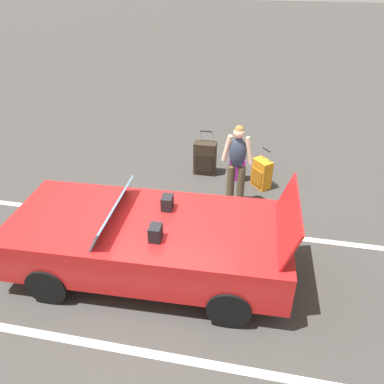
{
  "coord_description": "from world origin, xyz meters",
  "views": [
    {
      "loc": [
        -1.5,
        4.28,
        4.27
      ],
      "look_at": [
        -0.41,
        -1.21,
        0.75
      ],
      "focal_mm": 36.01,
      "sensor_mm": 36.0,
      "label": 1
    }
  ],
  "objects_px": {
    "suitcase_small_carryon": "(237,169)",
    "convertible_car": "(137,239)",
    "traveler_person": "(237,162)",
    "suitcase_large_black": "(205,158)",
    "suitcase_medium_bright": "(262,174)"
  },
  "relations": [
    {
      "from": "suitcase_small_carryon",
      "to": "convertible_car",
      "type": "bearing_deg",
      "value": 155.47
    },
    {
      "from": "suitcase_medium_bright",
      "to": "convertible_car",
      "type": "bearing_deg",
      "value": 16.72
    },
    {
      "from": "suitcase_large_black",
      "to": "traveler_person",
      "type": "bearing_deg",
      "value": 35.46
    },
    {
      "from": "suitcase_large_black",
      "to": "suitcase_small_carryon",
      "type": "relative_size",
      "value": 1.24
    },
    {
      "from": "suitcase_large_black",
      "to": "suitcase_medium_bright",
      "type": "xyz_separation_m",
      "value": [
        -1.26,
        0.36,
        -0.06
      ]
    },
    {
      "from": "traveler_person",
      "to": "convertible_car",
      "type": "bearing_deg",
      "value": -27.79
    },
    {
      "from": "convertible_car",
      "to": "suitcase_small_carryon",
      "type": "xyz_separation_m",
      "value": [
        -1.23,
        -3.11,
        -0.34
      ]
    },
    {
      "from": "convertible_car",
      "to": "suitcase_medium_bright",
      "type": "xyz_separation_m",
      "value": [
        -1.76,
        -2.9,
        -0.28
      ]
    },
    {
      "from": "convertible_car",
      "to": "suitcase_medium_bright",
      "type": "bearing_deg",
      "value": -123.18
    },
    {
      "from": "convertible_car",
      "to": "suitcase_large_black",
      "type": "xyz_separation_m",
      "value": [
        -0.49,
        -3.26,
        -0.22
      ]
    },
    {
      "from": "suitcase_small_carryon",
      "to": "traveler_person",
      "type": "height_order",
      "value": "traveler_person"
    },
    {
      "from": "suitcase_large_black",
      "to": "suitcase_small_carryon",
      "type": "height_order",
      "value": "suitcase_large_black"
    },
    {
      "from": "convertible_car",
      "to": "suitcase_small_carryon",
      "type": "relative_size",
      "value": 5.28
    },
    {
      "from": "convertible_car",
      "to": "suitcase_large_black",
      "type": "distance_m",
      "value": 3.31
    },
    {
      "from": "convertible_car",
      "to": "suitcase_large_black",
      "type": "height_order",
      "value": "convertible_car"
    }
  ]
}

